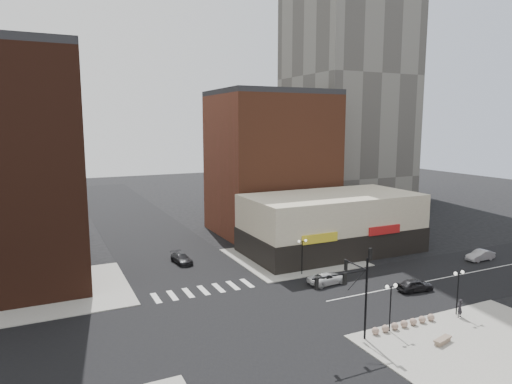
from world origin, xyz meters
TOP-DOWN VIEW (x-y plane):
  - ground at (0.00, 0.00)m, footprint 240.00×240.00m
  - road_ew at (0.00, 0.00)m, footprint 200.00×14.00m
  - road_ns at (0.00, 0.00)m, footprint 14.00×200.00m
  - sidewalk_nw at (-14.50, 14.50)m, footprint 15.00×15.00m
  - sidewalk_ne at (14.50, 14.50)m, footprint 15.00×15.00m
  - sidewalk_se at (16.00, -14.00)m, footprint 18.00×14.00m
  - building_ne_midrise at (19.00, 29.50)m, footprint 18.00×15.00m
  - tower_far at (60.00, 56.00)m, footprint 18.00×18.00m
  - building_ne_row at (21.00, 15.00)m, footprint 24.20×12.20m
  - traffic_signal at (7.24, -7.83)m, footprint 5.59×3.09m
  - street_lamp_se_a at (11.00, -8.00)m, footprint 1.22×0.32m
  - street_lamp_se_b at (19.00, -8.00)m, footprint 1.22×0.32m
  - street_lamp_ne at (12.00, 8.00)m, footprint 1.22×0.32m
  - bollard_row at (12.65, -8.00)m, footprint 6.93×0.63m
  - white_suv at (13.00, 4.24)m, footprint 4.75×2.53m
  - dark_sedan_east at (20.14, -1.67)m, footprint 4.09×2.08m
  - silver_sedan at (35.94, 2.94)m, footprint 4.12×1.50m
  - dark_sedan_north at (0.52, 18.51)m, footprint 2.21×4.44m
  - pedestrian at (18.71, -8.58)m, footprint 0.70×0.53m
  - stone_bench at (13.35, -11.57)m, footprint 2.00×1.04m

SIDE VIEW (x-z plane):
  - ground at x=0.00m, z-range 0.00..0.00m
  - road_ew at x=0.00m, z-range 0.00..0.02m
  - road_ns at x=0.00m, z-range 0.00..0.02m
  - sidewalk_nw at x=-14.50m, z-range 0.00..0.12m
  - sidewalk_ne at x=14.50m, z-range 0.00..0.12m
  - sidewalk_se at x=16.00m, z-range 0.00..0.12m
  - stone_bench at x=13.35m, z-range 0.14..0.58m
  - bollard_row at x=12.65m, z-range 0.12..0.75m
  - dark_sedan_north at x=0.52m, z-range 0.00..1.24m
  - white_suv at x=13.00m, z-range 0.00..1.27m
  - dark_sedan_east at x=20.14m, z-range 0.00..1.33m
  - silver_sedan at x=35.94m, z-range 0.00..1.35m
  - pedestrian at x=18.71m, z-range 0.12..1.84m
  - street_lamp_se_a at x=11.00m, z-range 1.21..5.37m
  - street_lamp_se_b at x=19.00m, z-range 1.21..5.37m
  - street_lamp_ne at x=12.00m, z-range 1.21..5.37m
  - building_ne_row at x=21.00m, z-range -0.70..7.30m
  - traffic_signal at x=7.24m, z-range 1.07..8.85m
  - building_ne_midrise at x=19.00m, z-range 0.00..22.00m
  - tower_far at x=60.00m, z-range 0.00..82.00m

